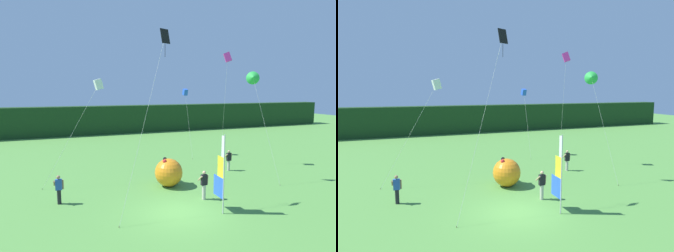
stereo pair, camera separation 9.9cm
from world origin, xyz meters
The scene contains 12 objects.
ground_plane centered at (0.00, 0.00, 0.00)m, with size 120.00×120.00×0.00m, color #518E3D.
distant_treeline centered at (0.00, 29.50, 2.06)m, with size 80.00×2.40×4.11m, color #193819.
banner_flag centered at (2.16, -0.67, 2.01)m, with size 0.06×1.03×4.20m.
person_near_banner centered at (2.16, 1.18, 0.93)m, with size 0.55×0.48×1.73m.
person_mid_field centered at (-5.87, 3.43, 0.89)m, with size 0.55×0.48×1.66m.
person_far_left centered at (6.88, 5.97, 0.89)m, with size 0.55×0.48×1.66m.
inflatable_balloon centered at (1.04, 4.11, 0.94)m, with size 1.88×1.88×1.95m.
kite_green_delta_0 centered at (7.01, 3.38, 7.28)m, with size 1.67×2.28×7.77m.
kite_blue_box_1 centered at (5.95, 12.58, 6.20)m, with size 0.43×2.46×6.57m.
kite_black_diamond_2 centered at (-0.36, 1.39, 8.64)m, with size 3.42×2.37×9.72m.
kite_magenta_box_3 centered at (7.77, 7.94, 9.15)m, with size 0.86×1.50×9.62m.
kite_white_box_4 centered at (-3.09, 6.90, 6.80)m, with size 4.21×0.84×7.22m.
Camera 2 is at (-5.48, -13.48, 6.44)m, focal length 30.78 mm.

